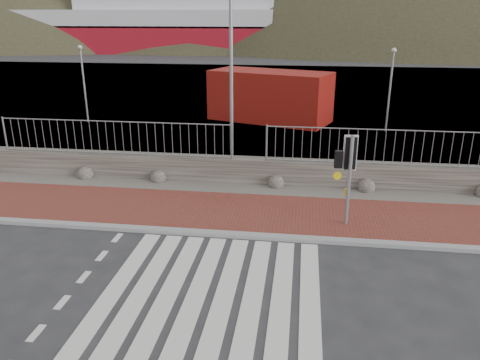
# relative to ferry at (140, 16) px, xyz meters

# --- Properties ---
(ground) EXTENTS (220.00, 220.00, 0.00)m
(ground) POSITION_rel_ferry_xyz_m (24.65, -67.90, -5.36)
(ground) COLOR #28282B
(ground) RESTS_ON ground
(sidewalk_far) EXTENTS (40.00, 3.00, 0.08)m
(sidewalk_far) POSITION_rel_ferry_xyz_m (24.65, -63.40, -5.32)
(sidewalk_far) COLOR brown
(sidewalk_far) RESTS_ON ground
(kerb_far) EXTENTS (40.00, 0.25, 0.12)m
(kerb_far) POSITION_rel_ferry_xyz_m (24.65, -64.90, -5.31)
(kerb_far) COLOR gray
(kerb_far) RESTS_ON ground
(zebra_crossing) EXTENTS (4.62, 5.60, 0.01)m
(zebra_crossing) POSITION_rel_ferry_xyz_m (24.65, -67.90, -5.36)
(zebra_crossing) COLOR silver
(zebra_crossing) RESTS_ON ground
(gravel_strip) EXTENTS (40.00, 1.50, 0.06)m
(gravel_strip) POSITION_rel_ferry_xyz_m (24.65, -61.40, -5.33)
(gravel_strip) COLOR #59544C
(gravel_strip) RESTS_ON ground
(stone_wall) EXTENTS (40.00, 0.60, 0.90)m
(stone_wall) POSITION_rel_ferry_xyz_m (24.65, -60.60, -4.91)
(stone_wall) COLOR #413B36
(stone_wall) RESTS_ON ground
(railing) EXTENTS (18.07, 0.07, 1.22)m
(railing) POSITION_rel_ferry_xyz_m (24.65, -60.75, -3.54)
(railing) COLOR gray
(railing) RESTS_ON stone_wall
(quay) EXTENTS (120.00, 40.00, 0.50)m
(quay) POSITION_rel_ferry_xyz_m (24.65, -40.00, -5.36)
(quay) COLOR #4C4C4F
(quay) RESTS_ON ground
(water) EXTENTS (220.00, 50.00, 0.05)m
(water) POSITION_rel_ferry_xyz_m (24.65, -5.00, -5.36)
(water) COLOR #3F4C54
(water) RESTS_ON ground
(ferry) EXTENTS (50.00, 16.00, 20.00)m
(ferry) POSITION_rel_ferry_xyz_m (0.00, 0.00, 0.00)
(ferry) COLOR maroon
(ferry) RESTS_ON ground
(hills_backdrop) EXTENTS (254.00, 90.00, 100.00)m
(hills_backdrop) POSITION_rel_ferry_xyz_m (31.40, 20.00, -28.42)
(hills_backdrop) COLOR #2A2F1C
(hills_backdrop) RESTS_ON ground
(traffic_signal_far) EXTENTS (0.64, 0.27, 2.63)m
(traffic_signal_far) POSITION_rel_ferry_xyz_m (27.72, -63.83, -3.46)
(traffic_signal_far) COLOR gray
(traffic_signal_far) RESTS_ON ground
(streetlight) EXTENTS (1.53, 0.70, 7.53)m
(streetlight) POSITION_rel_ferry_xyz_m (24.02, -59.84, -1.13)
(streetlight) COLOR gray
(streetlight) RESTS_ON ground
(shipping_container) EXTENTS (7.06, 4.82, 2.72)m
(shipping_container) POSITION_rel_ferry_xyz_m (24.57, -50.18, -4.00)
(shipping_container) COLOR maroon
(shipping_container) RESTS_ON ground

